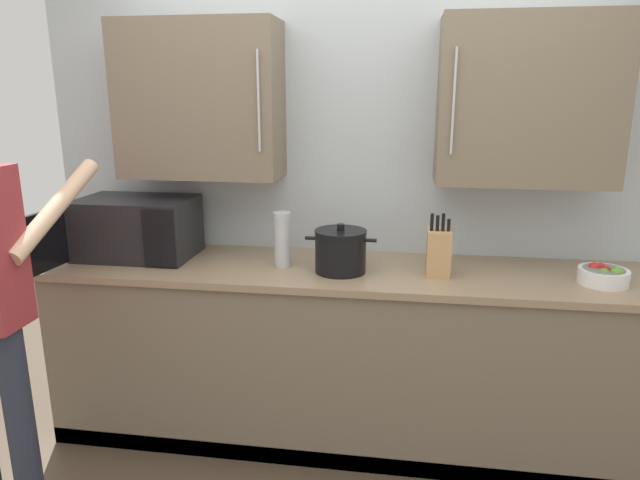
# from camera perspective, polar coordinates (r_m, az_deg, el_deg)

# --- Properties ---
(back_wall_tiled) EXTENTS (3.39, 0.44, 2.57)m
(back_wall_tiled) POSITION_cam_1_polar(r_m,az_deg,el_deg) (3.00, 3.89, 8.04)
(back_wall_tiled) COLOR #B2BCC1
(back_wall_tiled) RESTS_ON ground_plane
(counter_unit) EXTENTS (3.06, 0.66, 0.93)m
(counter_unit) POSITION_cam_1_polar(r_m,az_deg,el_deg) (2.98, 3.05, -11.44)
(counter_unit) COLOR #756651
(counter_unit) RESTS_ON ground_plane
(microwave_oven) EXTENTS (0.64, 0.81, 0.31)m
(microwave_oven) POSITION_cam_1_polar(r_m,az_deg,el_deg) (3.12, -18.58, 1.17)
(microwave_oven) COLOR black
(microwave_oven) RESTS_ON counter_unit
(stock_pot) EXTENTS (0.34, 0.25, 0.24)m
(stock_pot) POSITION_cam_1_polar(r_m,az_deg,el_deg) (2.72, 2.08, -1.11)
(stock_pot) COLOR black
(stock_pot) RESTS_ON counter_unit
(fruit_bowl) EXTENTS (0.22, 0.22, 0.10)m
(fruit_bowl) POSITION_cam_1_polar(r_m,az_deg,el_deg) (2.86, 26.67, -3.17)
(fruit_bowl) COLOR white
(fruit_bowl) RESTS_ON counter_unit
(knife_block) EXTENTS (0.11, 0.15, 0.30)m
(knife_block) POSITION_cam_1_polar(r_m,az_deg,el_deg) (2.73, 11.86, -1.15)
(knife_block) COLOR tan
(knife_block) RESTS_ON counter_unit
(thermos_flask) EXTENTS (0.09, 0.09, 0.27)m
(thermos_flask) POSITION_cam_1_polar(r_m,az_deg,el_deg) (2.80, -3.83, 0.08)
(thermos_flask) COLOR #B7BABF
(thermos_flask) RESTS_ON counter_unit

